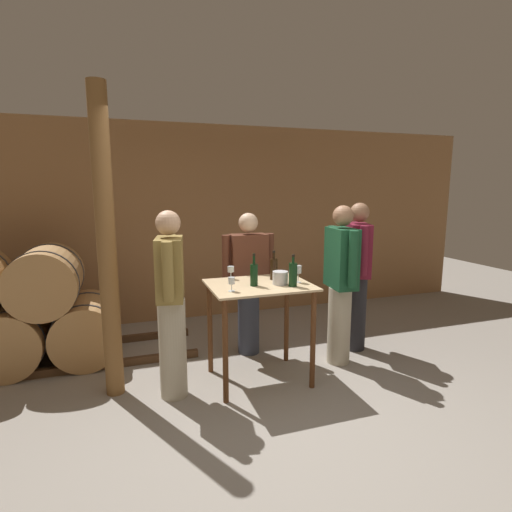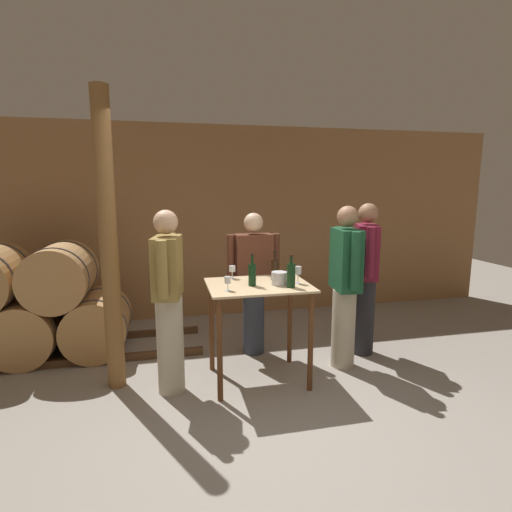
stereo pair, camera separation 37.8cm
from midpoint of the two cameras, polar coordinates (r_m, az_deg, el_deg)
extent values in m
plane|color=gray|center=(3.39, 7.09, -23.29)|extent=(14.00, 14.00, 0.00)
cube|color=#996B42|center=(5.72, -2.70, 4.78)|extent=(8.40, 0.05, 2.70)
cube|color=#4C331E|center=(4.76, -28.46, -13.76)|extent=(3.68, 0.06, 0.08)
cube|color=#4C331E|center=(5.38, -26.51, -10.93)|extent=(3.68, 0.06, 0.08)
cylinder|color=#AD7F4C|center=(4.97, -27.69, -9.10)|extent=(0.67, 0.85, 0.67)
cylinder|color=#38383D|center=(4.74, -28.48, -10.07)|extent=(0.69, 0.03, 0.69)
cylinder|color=#38383D|center=(5.21, -26.98, -8.21)|extent=(0.69, 0.03, 0.69)
cylinder|color=#AD7F4C|center=(4.83, -19.56, -9.04)|extent=(0.67, 0.85, 0.67)
cylinder|color=#38383D|center=(4.59, -19.93, -10.05)|extent=(0.69, 0.03, 0.69)
cylinder|color=#38383D|center=(5.08, -19.24, -8.12)|extent=(0.69, 0.03, 0.69)
cylinder|color=#AD7F4C|center=(4.75, -24.16, -2.54)|extent=(0.67, 0.85, 0.67)
cylinder|color=#38383D|center=(4.50, -24.78, -3.22)|extent=(0.69, 0.03, 0.69)
cylinder|color=#38383D|center=(4.99, -23.60, -1.93)|extent=(0.69, 0.03, 0.69)
cube|color=#D1B284|center=(3.74, 3.24, -4.21)|extent=(0.95, 0.74, 0.02)
cylinder|color=#593319|center=(3.52, -2.08, -13.35)|extent=(0.05, 0.05, 0.93)
cylinder|color=#593319|center=(3.75, 10.76, -12.03)|extent=(0.05, 0.05, 0.93)
cylinder|color=#593319|center=(4.09, -3.73, -9.99)|extent=(0.05, 0.05, 0.93)
cylinder|color=#593319|center=(4.29, 7.41, -9.09)|extent=(0.05, 0.05, 0.93)
cylinder|color=brown|center=(3.71, -17.61, 1.61)|extent=(0.16, 0.16, 2.70)
cylinder|color=black|center=(3.65, 2.42, -2.76)|extent=(0.07, 0.07, 0.20)
cylinder|color=black|center=(3.62, 2.43, -0.43)|extent=(0.02, 0.02, 0.10)
cylinder|color=black|center=(3.62, 2.44, 0.19)|extent=(0.03, 0.03, 0.02)
cylinder|color=black|center=(3.90, 5.46, -1.97)|extent=(0.07, 0.07, 0.21)
cylinder|color=black|center=(3.87, 5.49, 0.11)|extent=(0.02, 0.02, 0.08)
cylinder|color=black|center=(3.87, 5.50, 0.55)|extent=(0.03, 0.03, 0.02)
cylinder|color=black|center=(3.63, 8.02, -2.82)|extent=(0.08, 0.08, 0.22)
cylinder|color=black|center=(3.60, 8.07, -0.52)|extent=(0.02, 0.02, 0.08)
cylinder|color=black|center=(3.59, 8.09, -0.05)|extent=(0.03, 0.03, 0.02)
cylinder|color=silver|center=(3.50, -0.97, -4.97)|extent=(0.06, 0.06, 0.00)
cylinder|color=silver|center=(3.49, -0.97, -4.44)|extent=(0.01, 0.01, 0.06)
cylinder|color=silver|center=(3.48, -0.97, -3.47)|extent=(0.06, 0.06, 0.06)
cylinder|color=silver|center=(3.96, -0.68, -3.24)|extent=(0.06, 0.06, 0.00)
cylinder|color=silver|center=(3.95, -0.68, -2.73)|extent=(0.01, 0.01, 0.07)
cylinder|color=silver|center=(3.94, -0.68, -1.85)|extent=(0.06, 0.06, 0.06)
cylinder|color=silver|center=(3.80, 8.86, -3.90)|extent=(0.06, 0.06, 0.00)
cylinder|color=silver|center=(3.79, 8.88, -3.24)|extent=(0.01, 0.01, 0.09)
cylinder|color=silver|center=(3.77, 8.91, -2.05)|extent=(0.06, 0.06, 0.07)
cylinder|color=silver|center=(3.71, 6.24, -3.23)|extent=(0.14, 0.14, 0.12)
cylinder|color=#232328|center=(4.71, 17.36, -8.18)|extent=(0.24, 0.24, 0.87)
cube|color=maroon|center=(4.54, 17.82, 0.58)|extent=(0.34, 0.45, 0.59)
sphere|color=#9E7051|center=(4.50, 18.10, 5.85)|extent=(0.21, 0.21, 0.21)
cylinder|color=maroon|center=(4.78, 17.30, 1.40)|extent=(0.09, 0.09, 0.53)
cylinder|color=maroon|center=(4.29, 18.44, 0.43)|extent=(0.09, 0.09, 0.53)
cylinder|color=#333847|center=(4.52, 2.08, -8.83)|extent=(0.24, 0.24, 0.81)
cube|color=#592D1E|center=(4.35, 2.13, -0.39)|extent=(0.40, 0.22, 0.54)
sphere|color=beige|center=(4.30, 2.16, 4.78)|extent=(0.21, 0.21, 0.21)
cylinder|color=#592D1E|center=(4.42, 5.27, 0.08)|extent=(0.09, 0.09, 0.48)
cylinder|color=#592D1E|center=(4.29, -1.09, -0.17)|extent=(0.09, 0.09, 0.48)
cylinder|color=#B7AD93|center=(3.72, -9.25, -12.45)|extent=(0.24, 0.24, 0.90)
cube|color=olive|center=(3.51, -9.57, -1.58)|extent=(0.29, 0.43, 0.53)
sphere|color=tan|center=(3.46, -9.76, 4.79)|extent=(0.21, 0.21, 0.21)
cylinder|color=olive|center=(3.26, -10.09, -1.99)|extent=(0.09, 0.09, 0.48)
cylinder|color=olive|center=(3.75, -9.15, -0.43)|extent=(0.09, 0.09, 0.48)
cylinder|color=#B7AD93|center=(4.33, 14.88, -9.95)|extent=(0.24, 0.24, 0.82)
cube|color=#194C2D|center=(4.14, 15.31, -0.53)|extent=(0.25, 0.42, 0.62)
sphere|color=#9E7051|center=(4.09, 15.59, 5.46)|extent=(0.21, 0.21, 0.21)
cylinder|color=#194C2D|center=(4.37, 14.06, 0.45)|extent=(0.09, 0.09, 0.56)
cylinder|color=#194C2D|center=(3.91, 16.76, -0.73)|extent=(0.09, 0.09, 0.56)
camera|label=1|loc=(0.19, -87.14, 0.49)|focal=28.00mm
camera|label=2|loc=(0.19, 92.86, -0.49)|focal=28.00mm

